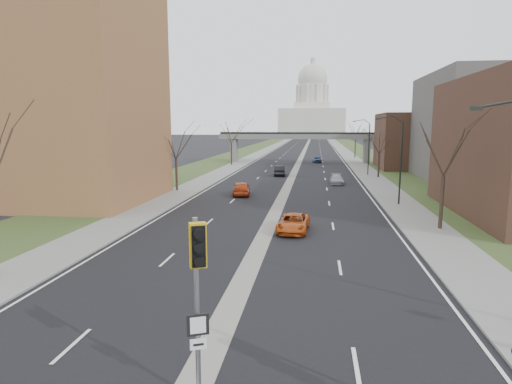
% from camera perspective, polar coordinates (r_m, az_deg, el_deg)
% --- Properties ---
extents(road_surface, '(20.00, 600.00, 0.01)m').
position_cam_1_polar(road_surface, '(161.49, 6.72, 6.03)').
color(road_surface, black).
rests_on(road_surface, ground).
extents(median_strip, '(1.20, 600.00, 0.02)m').
position_cam_1_polar(median_strip, '(161.49, 6.72, 6.03)').
color(median_strip, gray).
rests_on(median_strip, ground).
extents(sidewalk_right, '(4.00, 600.00, 0.12)m').
position_cam_1_polar(sidewalk_right, '(161.67, 11.00, 5.95)').
color(sidewalk_right, gray).
rests_on(sidewalk_right, ground).
extents(sidewalk_left, '(4.00, 600.00, 0.12)m').
position_cam_1_polar(sidewalk_left, '(162.19, 2.45, 6.11)').
color(sidewalk_left, gray).
rests_on(sidewalk_left, ground).
extents(grass_verge_right, '(8.00, 600.00, 0.10)m').
position_cam_1_polar(grass_verge_right, '(162.09, 13.13, 5.88)').
color(grass_verge_right, '#2A3F1D').
rests_on(grass_verge_right, ground).
extents(grass_verge_left, '(8.00, 600.00, 0.10)m').
position_cam_1_polar(grass_verge_left, '(162.87, 0.34, 6.13)').
color(grass_verge_left, '#2A3F1D').
rests_on(grass_verge_left, ground).
extents(apartment_building, '(25.00, 16.00, 22.00)m').
position_cam_1_polar(apartment_building, '(50.83, -28.20, 11.40)').
color(apartment_building, '#9B603E').
rests_on(apartment_building, ground).
extents(commercial_block_mid, '(18.00, 22.00, 15.00)m').
position_cam_1_polar(commercial_block_mid, '(67.83, 29.36, 7.46)').
color(commercial_block_mid, '#56544F').
rests_on(commercial_block_mid, ground).
extents(commercial_block_far, '(14.00, 14.00, 10.00)m').
position_cam_1_polar(commercial_block_far, '(83.38, 20.87, 6.34)').
color(commercial_block_far, '#4C3323').
rests_on(commercial_block_far, ground).
extents(pedestrian_bridge, '(34.00, 3.00, 6.45)m').
position_cam_1_polar(pedestrian_bridge, '(91.37, 5.77, 6.95)').
color(pedestrian_bridge, slate).
rests_on(pedestrian_bridge, ground).
extents(capitol, '(48.00, 42.00, 55.75)m').
position_cam_1_polar(capitol, '(331.45, 7.46, 10.66)').
color(capitol, silver).
rests_on(capitol, ground).
extents(streetlight_mid, '(2.61, 0.20, 8.70)m').
position_cam_1_polar(streetlight_mid, '(43.90, 17.87, 7.29)').
color(streetlight_mid, black).
rests_on(streetlight_mid, sidewalk_right).
extents(streetlight_far, '(2.61, 0.20, 8.70)m').
position_cam_1_polar(streetlight_far, '(69.66, 14.23, 7.87)').
color(streetlight_far, black).
rests_on(streetlight_far, sidewalk_right).
extents(tree_left_b, '(6.75, 6.75, 8.81)m').
position_cam_1_polar(tree_left_b, '(51.98, -10.68, 6.94)').
color(tree_left_b, '#382B21').
rests_on(tree_left_b, sidewalk_left).
extents(tree_left_c, '(7.65, 7.65, 9.99)m').
position_cam_1_polar(tree_left_c, '(84.89, -3.32, 8.32)').
color(tree_left_c, '#382B21').
rests_on(tree_left_c, sidewalk_left).
extents(tree_right_a, '(7.20, 7.20, 9.40)m').
position_cam_1_polar(tree_right_a, '(34.60, 23.97, 6.11)').
color(tree_right_a, '#382B21').
rests_on(tree_right_a, sidewalk_right).
extents(tree_right_b, '(6.30, 6.30, 8.22)m').
position_cam_1_polar(tree_right_b, '(66.96, 16.19, 6.79)').
color(tree_right_b, '#382B21').
rests_on(tree_right_b, sidewalk_right).
extents(tree_right_c, '(7.65, 7.65, 9.99)m').
position_cam_1_polar(tree_right_c, '(106.68, 13.17, 8.21)').
color(tree_right_c, '#382B21').
rests_on(tree_right_c, sidewalk_right).
extents(signal_pole_median, '(0.78, 0.90, 5.40)m').
position_cam_1_polar(signal_pole_median, '(11.77, -7.78, -11.50)').
color(signal_pole_median, gray).
rests_on(signal_pole_median, ground).
extents(car_left_near, '(2.46, 4.86, 1.59)m').
position_cam_1_polar(car_left_near, '(48.52, -1.95, 0.51)').
color(car_left_near, '#A63613').
rests_on(car_left_near, ground).
extents(car_left_far, '(1.88, 4.79, 1.55)m').
position_cam_1_polar(car_left_far, '(67.70, 3.22, 2.87)').
color(car_left_far, black).
rests_on(car_left_far, ground).
extents(car_right_near, '(2.50, 4.84, 1.31)m').
position_cam_1_polar(car_right_near, '(32.05, 5.02, -4.13)').
color(car_right_near, '#B44713').
rests_on(car_right_near, ground).
extents(car_right_mid, '(1.77, 4.30, 1.25)m').
position_cam_1_polar(car_right_mid, '(58.78, 10.71, 1.66)').
color(car_right_mid, '#9A99A0').
rests_on(car_right_mid, ground).
extents(car_right_far, '(2.15, 4.20, 1.37)m').
position_cam_1_polar(car_right_far, '(92.47, 8.15, 4.34)').
color(car_right_far, navy).
rests_on(car_right_far, ground).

